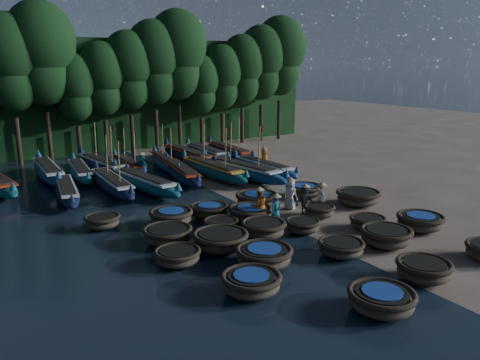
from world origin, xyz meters
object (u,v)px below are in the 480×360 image
coracle_12 (264,229)px  coracle_11 (221,240)px  long_boat_4 (144,182)px  fisherman_6 (264,159)px  coracle_23 (257,200)px  coracle_14 (368,222)px  coracle_19 (358,197)px  fisherman_0 (290,193)px  long_boat_7 (242,170)px  long_boat_16 (206,152)px  coracle_21 (171,217)px  coracle_24 (304,190)px  long_boat_3 (112,184)px  fisherman_4 (322,197)px  long_boat_14 (166,162)px  coracle_15 (168,234)px  fisherman_1 (276,209)px  coracle_9 (420,221)px  long_boat_6 (212,170)px  coracle_8 (386,236)px  long_boat_17 (229,151)px  long_boat_15 (188,156)px  coracle_22 (209,210)px  coracle_7 (341,247)px  coracle_18 (319,211)px  long_boat_13 (129,165)px  coracle_16 (221,225)px  long_boat_12 (102,165)px  fisherman_3 (305,199)px  long_boat_11 (80,171)px  coracle_13 (303,225)px  coracle_5 (251,282)px  long_boat_8 (264,167)px  coracle_10 (178,256)px  coracle_3 (424,270)px  coracle_6 (264,256)px  coracle_2 (382,299)px  coracle_17 (251,213)px

coracle_12 → coracle_11: bearing=-175.7°
long_boat_4 → fisherman_6: (9.77, 0.75, 0.35)m
coracle_23 → coracle_14: bearing=-65.5°
coracle_19 → fisherman_0: fisherman_0 is taller
long_boat_7 → long_boat_16: size_ratio=1.12×
coracle_21 → coracle_24: 8.87m
long_boat_3 → fisherman_4: bearing=-49.6°
long_boat_14 → coracle_15: bearing=-103.8°
fisherman_1 → coracle_9: bearing=-42.9°
long_boat_6 → fisherman_4: size_ratio=4.76×
coracle_8 → long_boat_17: (4.32, 20.63, 0.10)m
long_boat_15 → coracle_22: bearing=-111.7°
coracle_7 → coracle_18: (2.62, 4.31, -0.01)m
long_boat_13 → long_boat_16: long_boat_13 is taller
fisherman_0 → fisherman_1: 3.05m
long_boat_3 → fisherman_6: 11.54m
coracle_16 → long_boat_16: bearing=64.0°
long_boat_12 → coracle_9: bearing=-72.4°
coracle_15 → coracle_22: 3.89m
coracle_19 → long_boat_4: size_ratio=0.37×
coracle_11 → fisherman_4: 7.36m
fisherman_3 → long_boat_11: bearing=133.7°
coracle_13 → long_boat_7: bearing=72.8°
coracle_5 → long_boat_8: long_boat_8 is taller
long_boat_15 → coracle_23: bearing=-99.3°
coracle_5 → coracle_21: (0.53, 7.96, 0.05)m
coracle_11 → long_boat_8: long_boat_8 is taller
coracle_12 → coracle_15: coracle_12 is taller
coracle_22 → long_boat_13: (0.09, 12.71, 0.07)m
coracle_13 → long_boat_13: (-2.62, 17.00, 0.12)m
coracle_13 → coracle_24: 6.17m
long_boat_16 → long_boat_4: bearing=-137.5°
long_boat_4 → long_boat_17: (10.00, 6.21, 0.01)m
long_boat_13 → coracle_23: bearing=-75.7°
coracle_7 → long_boat_4: long_boat_4 is taller
long_boat_15 → fisherman_0: bearing=-92.5°
long_boat_15 → fisherman_3: fisherman_3 is taller
long_boat_12 → coracle_24: bearing=-64.4°
fisherman_4 → coracle_10: bearing=123.8°
coracle_3 → fisherman_1: fisherman_1 is taller
coracle_21 → fisherman_0: (6.73, -0.90, 0.43)m
coracle_11 → long_boat_12: 17.40m
coracle_10 → coracle_19: coracle_19 is taller
coracle_6 → fisherman_4: size_ratio=1.48×
coracle_2 → long_boat_12: (-1.85, 24.64, 0.15)m
coracle_9 → long_boat_12: 22.43m
fisherman_6 → coracle_17: bearing=153.7°
long_boat_16 → fisherman_6: size_ratio=4.16×
coracle_18 → long_boat_12: long_boat_12 is taller
coracle_3 → coracle_2: bearing=-166.9°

